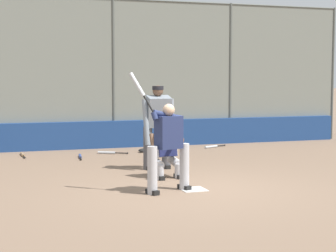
# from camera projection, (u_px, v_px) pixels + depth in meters

# --- Properties ---
(ground_plane) EXTENTS (160.00, 160.00, 0.00)m
(ground_plane) POSITION_uv_depth(u_px,v_px,m) (193.00, 190.00, 9.88)
(ground_plane) COLOR #7A604C
(home_plate_marker) EXTENTS (0.43, 0.43, 0.01)m
(home_plate_marker) POSITION_uv_depth(u_px,v_px,m) (193.00, 189.00, 9.88)
(home_plate_marker) COLOR white
(home_plate_marker) RESTS_ON ground_plane
(backstop_fence) EXTENTS (14.40, 0.08, 4.18)m
(backstop_fence) POSITION_uv_depth(u_px,v_px,m) (113.00, 70.00, 15.72)
(backstop_fence) COLOR #515651
(backstop_fence) RESTS_ON ground_plane
(padding_wall) EXTENTS (14.03, 0.18, 0.76)m
(padding_wall) POSITION_uv_depth(u_px,v_px,m) (115.00, 134.00, 15.78)
(padding_wall) COLOR navy
(padding_wall) RESTS_ON ground_plane
(bleachers_beyond) EXTENTS (10.02, 1.95, 1.16)m
(bleachers_beyond) POSITION_uv_depth(u_px,v_px,m) (182.00, 125.00, 18.78)
(bleachers_beyond) COLOR slate
(bleachers_beyond) RESTS_ON ground_plane
(batter_at_plate) EXTENTS (1.07, 0.52, 2.06)m
(batter_at_plate) POSITION_uv_depth(u_px,v_px,m) (168.00, 144.00, 9.62)
(batter_at_plate) COLOR #B7B7BC
(batter_at_plate) RESTS_ON ground_plane
(catcher_behind_plate) EXTENTS (0.59, 0.70, 1.11)m
(catcher_behind_plate) POSITION_uv_depth(u_px,v_px,m) (167.00, 149.00, 11.02)
(catcher_behind_plate) COLOR #B7B7BC
(catcher_behind_plate) RESTS_ON ground_plane
(umpire_home) EXTENTS (0.73, 0.45, 1.80)m
(umpire_home) POSITION_uv_depth(u_px,v_px,m) (158.00, 124.00, 12.01)
(umpire_home) COLOR #4C4C51
(umpire_home) RESTS_ON ground_plane
(spare_bat_near_backstop) EXTENTS (0.73, 0.43, 0.07)m
(spare_bat_near_backstop) POSITION_uv_depth(u_px,v_px,m) (109.00, 153.00, 14.50)
(spare_bat_near_backstop) COLOR black
(spare_bat_near_backstop) RESTS_ON ground_plane
(spare_bat_by_padding) EXTENTS (0.08, 0.90, 0.07)m
(spare_bat_by_padding) POSITION_uv_depth(u_px,v_px,m) (23.00, 155.00, 14.13)
(spare_bat_by_padding) COLOR black
(spare_bat_by_padding) RESTS_ON ground_plane
(spare_bat_third_base_side) EXTENTS (0.15, 0.80, 0.07)m
(spare_bat_third_base_side) POSITION_uv_depth(u_px,v_px,m) (80.00, 157.00, 13.80)
(spare_bat_third_base_side) COLOR black
(spare_bat_third_base_side) RESTS_ON ground_plane
(spare_bat_first_base_side) EXTENTS (0.76, 0.35, 0.07)m
(spare_bat_first_base_side) POSITION_uv_depth(u_px,v_px,m) (213.00, 147.00, 15.79)
(spare_bat_first_base_side) COLOR black
(spare_bat_first_base_side) RESTS_ON ground_plane
(fielding_glove_on_dirt) EXTENTS (0.28, 0.21, 0.10)m
(fielding_glove_on_dirt) POSITION_uv_depth(u_px,v_px,m) (143.00, 150.00, 14.83)
(fielding_glove_on_dirt) COLOR black
(fielding_glove_on_dirt) RESTS_ON ground_plane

